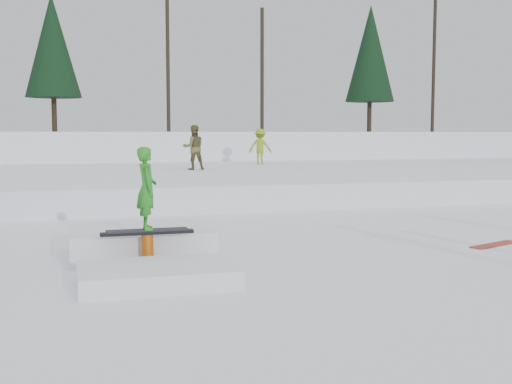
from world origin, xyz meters
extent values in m
plane|color=white|center=(0.00, 0.00, 0.00)|extent=(120.00, 120.00, 0.00)
cube|color=white|center=(0.00, 30.00, 1.20)|extent=(60.00, 14.00, 2.40)
cube|color=white|center=(0.00, 16.00, 0.40)|extent=(50.00, 18.00, 0.80)
cylinder|color=black|center=(-4.00, 28.50, 3.40)|extent=(0.30, 0.30, 2.00)
cone|color=black|center=(-4.00, 28.50, 7.38)|extent=(3.20, 3.20, 5.95)
cylinder|color=black|center=(3.00, 30.50, 7.15)|extent=(0.24, 0.24, 9.50)
cylinder|color=black|center=(9.00, 29.50, 6.40)|extent=(0.24, 0.24, 8.00)
cylinder|color=black|center=(16.00, 28.00, 3.40)|extent=(0.30, 0.30, 2.00)
cone|color=black|center=(16.00, 28.00, 7.55)|extent=(3.20, 3.20, 6.30)
cylinder|color=black|center=(22.00, 30.00, 7.65)|extent=(0.24, 0.24, 10.50)
imported|color=brown|center=(1.76, 15.53, 1.74)|extent=(0.91, 0.71, 1.87)
imported|color=olive|center=(5.81, 19.33, 1.67)|extent=(1.30, 1.09, 1.74)
cube|color=maroon|center=(5.23, 0.34, 0.01)|extent=(1.41, 0.76, 0.03)
cube|color=white|center=(-2.03, 1.36, 0.27)|extent=(2.60, 2.20, 0.54)
cube|color=white|center=(-2.03, -1.14, 0.15)|extent=(2.40, 1.60, 0.30)
cylinder|color=#C35E17|center=(-2.03, 0.06, 0.03)|extent=(0.44, 0.44, 0.06)
cylinder|color=#C35E17|center=(-2.03, 0.06, 0.30)|extent=(0.20, 0.20, 0.60)
cube|color=black|center=(-2.03, 0.06, 0.63)|extent=(1.60, 0.16, 0.06)
cube|color=black|center=(-2.03, 0.06, 0.68)|extent=(1.40, 0.28, 0.03)
imported|color=#25881F|center=(-2.03, 0.06, 1.40)|extent=(0.34, 0.52, 1.42)
camera|label=1|loc=(-3.32, -10.98, 2.35)|focal=45.00mm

